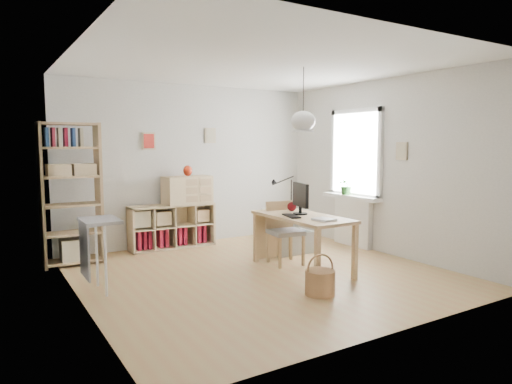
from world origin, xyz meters
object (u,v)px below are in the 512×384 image
cube_shelf (170,230)px  monitor (300,197)px  drawer_chest (187,190)px  tall_bookshelf (70,188)px  storage_chest (287,238)px  desk (302,222)px  chair (284,228)px

cube_shelf → monitor: monitor is taller
cube_shelf → drawer_chest: 0.71m
cube_shelf → monitor: bearing=-63.6°
cube_shelf → tall_bookshelf: bearing=-169.8°
cube_shelf → tall_bookshelf: 1.77m
cube_shelf → storage_chest: (1.48, -1.26, -0.07)m
storage_chest → drawer_chest: size_ratio=0.94×
storage_chest → monitor: size_ratio=1.54×
desk → cube_shelf: bearing=114.6°
desk → drawer_chest: 2.33m
desk → drawer_chest: bearing=108.3°
desk → cube_shelf: desk is taller
tall_bookshelf → cube_shelf: bearing=10.2°
monitor → drawer_chest: size_ratio=0.61×
cube_shelf → chair: 2.08m
tall_bookshelf → drawer_chest: tall_bookshelf is taller
drawer_chest → tall_bookshelf: bearing=-177.1°
chair → drawer_chest: (-0.73, 1.76, 0.44)m
chair → drawer_chest: 1.95m
chair → storage_chest: chair is taller
desk → tall_bookshelf: bearing=143.0°
tall_bookshelf → chair: size_ratio=2.27×
tall_bookshelf → desk: bearing=-37.0°
cube_shelf → tall_bookshelf: tall_bookshelf is taller
monitor → tall_bookshelf: bearing=160.7°
storage_chest → monitor: (-0.42, -0.88, 0.76)m
tall_bookshelf → storage_chest: 3.31m
tall_bookshelf → monitor: size_ratio=4.15×
monitor → chair: bearing=111.8°
chair → drawer_chest: bearing=120.0°
tall_bookshelf → drawer_chest: bearing=7.3°
desk → storage_chest: bearing=64.9°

